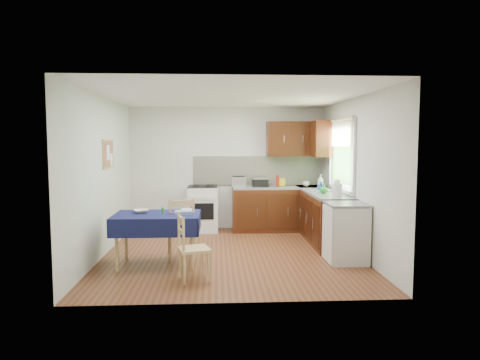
{
  "coord_description": "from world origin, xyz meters",
  "views": [
    {
      "loc": [
        -0.23,
        -6.71,
        1.78
      ],
      "look_at": [
        0.15,
        0.09,
        1.18
      ],
      "focal_mm": 32.0,
      "sensor_mm": 36.0,
      "label": 1
    }
  ],
  "objects": [
    {
      "name": "wall_right",
      "position": [
        2.0,
        0.0,
        1.25
      ],
      "size": [
        0.02,
        4.2,
        2.5
      ],
      "primitive_type": "cube",
      "color": "silver",
      "rests_on": "ground"
    },
    {
      "name": "sandwich_press",
      "position": [
        0.65,
        1.78,
        0.99
      ],
      "size": [
        0.31,
        0.27,
        0.18
      ],
      "rotation": [
        0.0,
        0.0,
        -0.39
      ],
      "color": "black",
      "rests_on": "worktop_back"
    },
    {
      "name": "spice_jar",
      "position": [
        -1.02,
        -0.44,
        0.79
      ],
      "size": [
        0.04,
        0.04,
        0.08
      ],
      "primitive_type": "cylinder",
      "color": "#258A27",
      "rests_on": "dining_table"
    },
    {
      "name": "ceiling",
      "position": [
        0.0,
        0.0,
        2.5
      ],
      "size": [
        4.0,
        4.2,
        0.02
      ],
      "primitive_type": "cube",
      "color": "white",
      "rests_on": "wall_back"
    },
    {
      "name": "book",
      "position": [
        -0.76,
        -0.28,
        0.76
      ],
      "size": [
        0.2,
        0.26,
        0.02
      ],
      "primitive_type": "imported",
      "rotation": [
        0.0,
        0.0,
        0.08
      ],
      "color": "white",
      "rests_on": "dining_table"
    },
    {
      "name": "wall_front",
      "position": [
        0.0,
        -2.1,
        1.25
      ],
      "size": [
        4.0,
        0.02,
        2.5
      ],
      "primitive_type": "cube",
      "color": "silver",
      "rests_on": "ground"
    },
    {
      "name": "soap_bottle_c",
      "position": [
        1.64,
        0.56,
        0.98
      ],
      "size": [
        0.16,
        0.16,
        0.17
      ],
      "primitive_type": "imported",
      "rotation": [
        0.0,
        0.0,
        3.41
      ],
      "color": "#25872A",
      "rests_on": "worktop_right"
    },
    {
      "name": "upper_cabinets",
      "position": [
        1.52,
        1.8,
        1.85
      ],
      "size": [
        1.2,
        0.85,
        0.7
      ],
      "color": "#371109",
      "rests_on": "wall_back"
    },
    {
      "name": "worktop_back",
      "position": [
        1.05,
        1.8,
        0.88
      ],
      "size": [
        1.9,
        0.6,
        0.04
      ],
      "primitive_type": "cube",
      "color": "slate",
      "rests_on": "base_cabinets"
    },
    {
      "name": "kettle",
      "position": [
        1.76,
        0.16,
        1.03
      ],
      "size": [
        0.17,
        0.17,
        0.29
      ],
      "color": "silver",
      "rests_on": "worktop_right"
    },
    {
      "name": "chair_near",
      "position": [
        -0.56,
        -1.29,
        0.45
      ],
      "size": [
        0.47,
        0.47,
        0.86
      ],
      "rotation": [
        0.0,
        0.0,
        1.84
      ],
      "color": "tan",
      "rests_on": "ground"
    },
    {
      "name": "wall_back",
      "position": [
        0.0,
        2.1,
        1.25
      ],
      "size": [
        4.0,
        0.02,
        2.5
      ],
      "primitive_type": "cube",
      "color": "silver",
      "rests_on": "ground"
    },
    {
      "name": "chair_far",
      "position": [
        -0.76,
        -0.32,
        0.51
      ],
      "size": [
        0.49,
        0.49,
        0.95
      ],
      "rotation": [
        0.0,
        0.0,
        3.31
      ],
      "color": "tan",
      "rests_on": "ground"
    },
    {
      "name": "plate_bowl",
      "position": [
        -1.33,
        -0.43,
        0.77
      ],
      "size": [
        0.26,
        0.26,
        0.05
      ],
      "primitive_type": "imported",
      "rotation": [
        0.0,
        0.0,
        0.28
      ],
      "color": "beige",
      "rests_on": "dining_table"
    },
    {
      "name": "worktop_corner",
      "position": [
        1.7,
        1.8,
        0.88
      ],
      "size": [
        0.6,
        0.6,
        0.04
      ],
      "primitive_type": "cube",
      "color": "slate",
      "rests_on": "base_cabinets"
    },
    {
      "name": "wall_left",
      "position": [
        -2.0,
        0.0,
        1.25
      ],
      "size": [
        0.02,
        4.2,
        2.5
      ],
      "primitive_type": "cube",
      "color": "silver",
      "rests_on": "ground"
    },
    {
      "name": "toaster",
      "position": [
        0.22,
        1.78,
        1.0
      ],
      "size": [
        0.28,
        0.18,
        0.22
      ],
      "rotation": [
        0.0,
        0.0,
        -0.15
      ],
      "color": "silver",
      "rests_on": "worktop_back"
    },
    {
      "name": "cup",
      "position": [
        1.57,
        1.73,
        0.95
      ],
      "size": [
        0.15,
        0.15,
        0.1
      ],
      "primitive_type": "imported",
      "rotation": [
        0.0,
        0.0,
        -0.15
      ],
      "color": "white",
      "rests_on": "worktop_back"
    },
    {
      "name": "soap_bottle_a",
      "position": [
        1.7,
        1.06,
        1.05
      ],
      "size": [
        0.16,
        0.16,
        0.29
      ],
      "primitive_type": "imported",
      "rotation": [
        0.0,
        0.0,
        0.53
      ],
      "color": "silver",
      "rests_on": "worktop_right"
    },
    {
      "name": "floor",
      "position": [
        0.0,
        0.0,
        0.0
      ],
      "size": [
        4.2,
        4.2,
        0.0
      ],
      "primitive_type": "plane",
      "color": "#522A16",
      "rests_on": "ground"
    },
    {
      "name": "soap_bottle_b",
      "position": [
        1.66,
        0.88,
        0.99
      ],
      "size": [
        0.11,
        0.11,
        0.18
      ],
      "primitive_type": "imported",
      "rotation": [
        0.0,
        0.0,
        2.13
      ],
      "color": "#1E5EB4",
      "rests_on": "worktop_right"
    },
    {
      "name": "sauce_bottle",
      "position": [
        0.99,
        1.72,
        1.02
      ],
      "size": [
        0.05,
        0.05,
        0.23
      ],
      "primitive_type": "cylinder",
      "color": "red",
      "rests_on": "worktop_back"
    },
    {
      "name": "dish_rack",
      "position": [
        1.68,
        0.92,
        0.92
      ],
      "size": [
        0.38,
        0.29,
        0.18
      ],
      "rotation": [
        0.0,
        0.0,
        -0.42
      ],
      "color": "gray",
      "rests_on": "worktop_right"
    },
    {
      "name": "stove",
      "position": [
        -0.5,
        1.8,
        0.46
      ],
      "size": [
        0.6,
        0.61,
        0.92
      ],
      "color": "silver",
      "rests_on": "ground"
    },
    {
      "name": "corkboard",
      "position": [
        -1.97,
        0.3,
        1.6
      ],
      "size": [
        0.04,
        0.62,
        0.47
      ],
      "color": "tan",
      "rests_on": "wall_left"
    },
    {
      "name": "fridge",
      "position": [
        1.7,
        -0.55,
        0.44
      ],
      "size": [
        0.58,
        0.6,
        0.89
      ],
      "color": "silver",
      "rests_on": "ground"
    },
    {
      "name": "window",
      "position": [
        1.97,
        0.7,
        1.65
      ],
      "size": [
        0.04,
        1.48,
        1.26
      ],
      "color": "#285121",
      "rests_on": "wall_right"
    },
    {
      "name": "base_cabinets",
      "position": [
        1.36,
        1.26,
        0.43
      ],
      "size": [
        1.9,
        2.3,
        0.86
      ],
      "color": "#371109",
      "rests_on": "ground"
    },
    {
      "name": "dining_table",
      "position": [
        -1.09,
        -0.52,
        0.64
      ],
      "size": [
        1.23,
        0.84,
        0.75
      ],
      "rotation": [
        0.0,
        0.0,
        -0.36
      ],
      "color": "#101540",
      "rests_on": "ground"
    },
    {
      "name": "worktop_right",
      "position": [
        1.7,
        0.65,
        0.88
      ],
      "size": [
        0.6,
        1.7,
        0.04
      ],
      "primitive_type": "cube",
      "color": "slate",
      "rests_on": "base_cabinets"
    },
    {
      "name": "splashback",
      "position": [
        0.65,
        2.08,
        1.2
      ],
      "size": [
        2.7,
        0.02,
        0.6
      ],
      "primitive_type": "cube",
      "color": "beige",
      "rests_on": "wall_back"
    },
    {
      "name": "tea_towel",
      "position": [
        -0.71,
        -0.54,
        0.77
      ],
      "size": [
        0.27,
        0.23,
        0.04
      ],
      "primitive_type": "cube",
      "rotation": [
        0.0,
        0.0,
        0.13
      ],
      "color": "navy",
      "rests_on": "dining_table"
    },
    {
      "name": "yellow_packet",
      "position": [
        1.11,
        1.87,
        0.98
      ],
      "size": [
        0.14,
        0.11,
        0.15
      ],
      "primitive_type": "cube",
      "rotation": [
        0.0,
        0.0,
        -0.35
      ],
      "color": "yellow",
      "rests_on": "worktop_back"
    }
  ]
}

